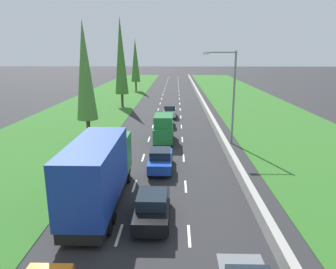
{
  "coord_description": "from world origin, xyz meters",
  "views": [
    {
      "loc": [
        1.05,
        0.93,
        8.85
      ],
      "look_at": [
        0.3,
        31.08,
        1.04
      ],
      "focal_mm": 34.02,
      "sensor_mm": 36.0,
      "label": 1
    }
  ],
  "objects_px": {
    "grey_hatchback_centre_lane": "(166,119)",
    "poplar_tree_third": "(121,56)",
    "blue_box_truck_left_lane": "(99,171)",
    "silver_hatchback_centre_lane": "(170,111)",
    "blue_sedan_centre_lane": "(160,159)",
    "street_light_mast": "(231,91)",
    "green_van_centre_lane": "(164,129)",
    "poplar_tree_fourth": "(135,60)",
    "black_sedan_centre_lane": "(152,207)",
    "poplar_tree_second": "(85,71)"
  },
  "relations": [
    {
      "from": "black_sedan_centre_lane",
      "to": "silver_hatchback_centre_lane",
      "type": "distance_m",
      "value": 28.32
    },
    {
      "from": "blue_sedan_centre_lane",
      "to": "blue_box_truck_left_lane",
      "type": "bearing_deg",
      "value": -117.61
    },
    {
      "from": "grey_hatchback_centre_lane",
      "to": "silver_hatchback_centre_lane",
      "type": "xyz_separation_m",
      "value": [
        0.36,
        5.48,
        0.0
      ]
    },
    {
      "from": "black_sedan_centre_lane",
      "to": "poplar_tree_second",
      "type": "bearing_deg",
      "value": 115.6
    },
    {
      "from": "blue_sedan_centre_lane",
      "to": "poplar_tree_third",
      "type": "distance_m",
      "value": 31.1
    },
    {
      "from": "green_van_centre_lane",
      "to": "grey_hatchback_centre_lane",
      "type": "distance_m",
      "value": 7.19
    },
    {
      "from": "poplar_tree_second",
      "to": "street_light_mast",
      "type": "bearing_deg",
      "value": -3.68
    },
    {
      "from": "poplar_tree_third",
      "to": "street_light_mast",
      "type": "bearing_deg",
      "value": -56.84
    },
    {
      "from": "blue_sedan_centre_lane",
      "to": "poplar_tree_fourth",
      "type": "height_order",
      "value": "poplar_tree_fourth"
    },
    {
      "from": "poplar_tree_third",
      "to": "poplar_tree_fourth",
      "type": "relative_size",
      "value": 1.2
    },
    {
      "from": "grey_hatchback_centre_lane",
      "to": "poplar_tree_fourth",
      "type": "xyz_separation_m",
      "value": [
        -8.19,
        36.63,
        6.19
      ]
    },
    {
      "from": "poplar_tree_third",
      "to": "poplar_tree_fourth",
      "type": "xyz_separation_m",
      "value": [
        -0.47,
        22.45,
        -1.22
      ]
    },
    {
      "from": "blue_sedan_centre_lane",
      "to": "poplar_tree_second",
      "type": "height_order",
      "value": "poplar_tree_second"
    },
    {
      "from": "silver_hatchback_centre_lane",
      "to": "grey_hatchback_centre_lane",
      "type": "bearing_deg",
      "value": -93.73
    },
    {
      "from": "poplar_tree_second",
      "to": "poplar_tree_fourth",
      "type": "bearing_deg",
      "value": 90.51
    },
    {
      "from": "grey_hatchback_centre_lane",
      "to": "green_van_centre_lane",
      "type": "bearing_deg",
      "value": -90.19
    },
    {
      "from": "silver_hatchback_centre_lane",
      "to": "poplar_tree_fourth",
      "type": "distance_m",
      "value": 32.89
    },
    {
      "from": "blue_sedan_centre_lane",
      "to": "poplar_tree_second",
      "type": "distance_m",
      "value": 13.07
    },
    {
      "from": "poplar_tree_fourth",
      "to": "blue_sedan_centre_lane",
      "type": "bearing_deg",
      "value": -80.95
    },
    {
      "from": "green_van_centre_lane",
      "to": "grey_hatchback_centre_lane",
      "type": "xyz_separation_m",
      "value": [
        0.02,
        7.17,
        -0.56
      ]
    },
    {
      "from": "blue_sedan_centre_lane",
      "to": "green_van_centre_lane",
      "type": "relative_size",
      "value": 0.92
    },
    {
      "from": "poplar_tree_second",
      "to": "green_van_centre_lane",
      "type": "bearing_deg",
      "value": -4.16
    },
    {
      "from": "green_van_centre_lane",
      "to": "poplar_tree_fourth",
      "type": "height_order",
      "value": "poplar_tree_fourth"
    },
    {
      "from": "blue_box_truck_left_lane",
      "to": "silver_hatchback_centre_lane",
      "type": "relative_size",
      "value": 2.41
    },
    {
      "from": "blue_box_truck_left_lane",
      "to": "poplar_tree_fourth",
      "type": "bearing_deg",
      "value": 94.93
    },
    {
      "from": "blue_box_truck_left_lane",
      "to": "silver_hatchback_centre_lane",
      "type": "height_order",
      "value": "blue_box_truck_left_lane"
    },
    {
      "from": "blue_sedan_centre_lane",
      "to": "silver_hatchback_centre_lane",
      "type": "distance_m",
      "value": 20.48
    },
    {
      "from": "blue_sedan_centre_lane",
      "to": "green_van_centre_lane",
      "type": "distance_m",
      "value": 7.86
    },
    {
      "from": "black_sedan_centre_lane",
      "to": "grey_hatchback_centre_lane",
      "type": "relative_size",
      "value": 1.15
    },
    {
      "from": "black_sedan_centre_lane",
      "to": "blue_box_truck_left_lane",
      "type": "bearing_deg",
      "value": 152.63
    },
    {
      "from": "poplar_tree_second",
      "to": "poplar_tree_third",
      "type": "xyz_separation_m",
      "value": [
        0.08,
        20.78,
        1.22
      ]
    },
    {
      "from": "blue_sedan_centre_lane",
      "to": "silver_hatchback_centre_lane",
      "type": "xyz_separation_m",
      "value": [
        0.33,
        20.48,
        0.02
      ]
    },
    {
      "from": "black_sedan_centre_lane",
      "to": "silver_hatchback_centre_lane",
      "type": "height_order",
      "value": "silver_hatchback_centre_lane"
    },
    {
      "from": "blue_sedan_centre_lane",
      "to": "poplar_tree_third",
      "type": "relative_size",
      "value": 0.31
    },
    {
      "from": "blue_sedan_centre_lane",
      "to": "grey_hatchback_centre_lane",
      "type": "height_order",
      "value": "grey_hatchback_centre_lane"
    },
    {
      "from": "blue_sedan_centre_lane",
      "to": "poplar_tree_fourth",
      "type": "distance_m",
      "value": 52.65
    },
    {
      "from": "blue_box_truck_left_lane",
      "to": "green_van_centre_lane",
      "type": "distance_m",
      "value": 14.4
    },
    {
      "from": "green_van_centre_lane",
      "to": "silver_hatchback_centre_lane",
      "type": "relative_size",
      "value": 1.26
    },
    {
      "from": "blue_box_truck_left_lane",
      "to": "green_van_centre_lane",
      "type": "bearing_deg",
      "value": 77.21
    },
    {
      "from": "black_sedan_centre_lane",
      "to": "street_light_mast",
      "type": "xyz_separation_m",
      "value": [
        6.48,
        15.32,
        4.42
      ]
    },
    {
      "from": "silver_hatchback_centre_lane",
      "to": "street_light_mast",
      "type": "height_order",
      "value": "street_light_mast"
    },
    {
      "from": "green_van_centre_lane",
      "to": "street_light_mast",
      "type": "height_order",
      "value": "street_light_mast"
    },
    {
      "from": "grey_hatchback_centre_lane",
      "to": "poplar_tree_second",
      "type": "height_order",
      "value": "poplar_tree_second"
    },
    {
      "from": "blue_sedan_centre_lane",
      "to": "grey_hatchback_centre_lane",
      "type": "bearing_deg",
      "value": 90.12
    },
    {
      "from": "green_van_centre_lane",
      "to": "silver_hatchback_centre_lane",
      "type": "xyz_separation_m",
      "value": [
        0.38,
        12.65,
        -0.56
      ]
    },
    {
      "from": "black_sedan_centre_lane",
      "to": "poplar_tree_fourth",
      "type": "bearing_deg",
      "value": 97.81
    },
    {
      "from": "poplar_tree_fourth",
      "to": "street_light_mast",
      "type": "distance_m",
      "value": 46.55
    },
    {
      "from": "poplar_tree_second",
      "to": "blue_box_truck_left_lane",
      "type": "bearing_deg",
      "value": -72.5
    },
    {
      "from": "blue_sedan_centre_lane",
      "to": "street_light_mast",
      "type": "bearing_deg",
      "value": 49.37
    },
    {
      "from": "grey_hatchback_centre_lane",
      "to": "poplar_tree_third",
      "type": "height_order",
      "value": "poplar_tree_third"
    }
  ]
}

